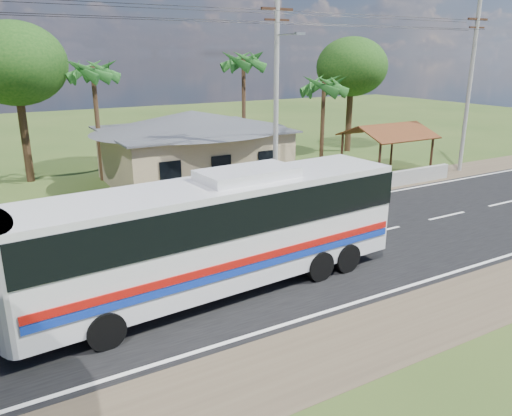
{
  "coord_description": "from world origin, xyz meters",
  "views": [
    {
      "loc": [
        -10.93,
        -15.63,
        7.72
      ],
      "look_at": [
        -1.36,
        1.0,
        1.76
      ],
      "focal_mm": 35.0,
      "sensor_mm": 36.0,
      "label": 1
    }
  ],
  "objects_px": {
    "coach_bus": "(220,225)",
    "person": "(356,181)",
    "motorcycle": "(303,190)",
    "waiting_shed": "(388,133)"
  },
  "relations": [
    {
      "from": "coach_bus",
      "to": "person",
      "type": "distance_m",
      "value": 14.04
    },
    {
      "from": "motorcycle",
      "to": "coach_bus",
      "type": "bearing_deg",
      "value": 113.65
    },
    {
      "from": "coach_bus",
      "to": "person",
      "type": "height_order",
      "value": "coach_bus"
    },
    {
      "from": "person",
      "to": "waiting_shed",
      "type": "bearing_deg",
      "value": -156.14
    },
    {
      "from": "motorcycle",
      "to": "person",
      "type": "distance_m",
      "value": 3.13
    },
    {
      "from": "waiting_shed",
      "to": "motorcycle",
      "type": "bearing_deg",
      "value": -165.76
    },
    {
      "from": "coach_bus",
      "to": "person",
      "type": "bearing_deg",
      "value": 26.3
    },
    {
      "from": "coach_bus",
      "to": "motorcycle",
      "type": "height_order",
      "value": "coach_bus"
    },
    {
      "from": "waiting_shed",
      "to": "coach_bus",
      "type": "bearing_deg",
      "value": -149.46
    },
    {
      "from": "coach_bus",
      "to": "motorcycle",
      "type": "xyz_separation_m",
      "value": [
        9.08,
        8.11,
        -1.93
      ]
    }
  ]
}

